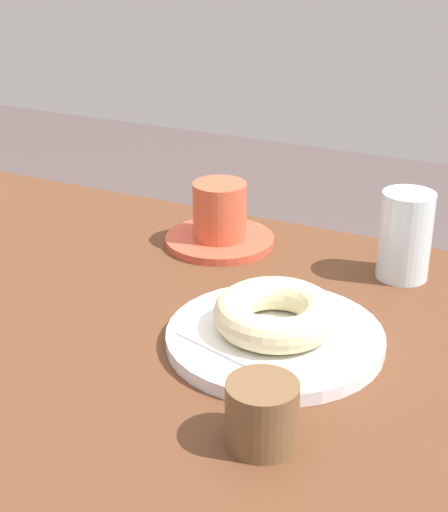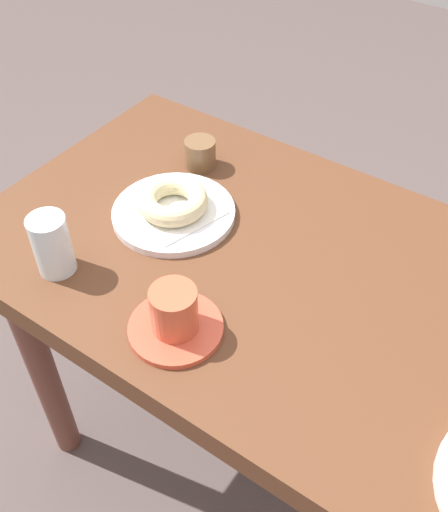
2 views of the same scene
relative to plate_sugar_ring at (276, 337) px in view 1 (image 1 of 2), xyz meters
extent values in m
cube|color=#55311D|center=(0.26, 0.00, -0.03)|extent=(1.13, 0.62, 0.05)
cylinder|color=white|center=(0.00, 0.00, 0.00)|extent=(0.22, 0.22, 0.01)
cube|color=white|center=(0.00, 0.00, 0.01)|extent=(0.17, 0.17, 0.00)
torus|color=beige|center=(0.00, 0.00, 0.03)|extent=(0.12, 0.12, 0.04)
cylinder|color=silver|center=(-0.07, -0.21, 0.05)|extent=(0.06, 0.06, 0.10)
cylinder|color=#C94D35|center=(0.16, -0.20, 0.00)|extent=(0.14, 0.14, 0.01)
cylinder|color=#C95437|center=(0.16, -0.20, 0.04)|extent=(0.07, 0.07, 0.07)
cylinder|color=black|center=(0.16, -0.20, 0.07)|extent=(0.06, 0.06, 0.00)
cylinder|color=brown|center=(-0.05, 0.15, 0.02)|extent=(0.06, 0.06, 0.06)
camera|label=1|loc=(-0.25, 0.63, 0.39)|focal=54.35mm
camera|label=2|loc=(0.53, -0.60, 0.68)|focal=41.51mm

